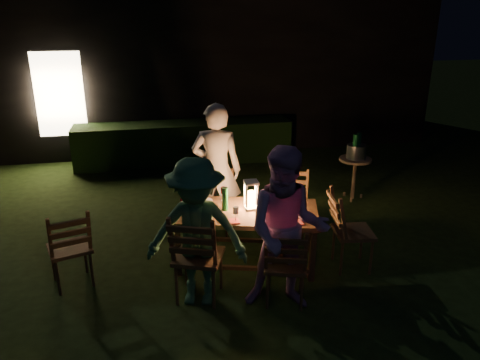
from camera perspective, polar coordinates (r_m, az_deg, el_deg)
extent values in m
plane|color=black|center=(6.09, 1.03, -8.27)|extent=(40.00, 40.00, 0.00)
cube|color=black|center=(11.56, -5.55, 13.69)|extent=(10.00, 4.00, 3.20)
cube|color=#FFE5B2|center=(9.71, -21.13, 9.70)|extent=(0.90, 0.06, 1.60)
cube|color=black|center=(9.34, -6.81, 4.56)|extent=(4.20, 0.70, 0.80)
cube|color=#54321C|center=(5.47, 0.80, -4.01)|extent=(1.82, 1.23, 0.05)
cube|color=#54321C|center=(5.42, -7.55, -8.66)|extent=(0.06, 0.06, 0.61)
cube|color=#54321C|center=(6.01, -6.26, -5.54)|extent=(0.06, 0.06, 0.61)
cube|color=#54321C|center=(5.34, 8.78, -9.22)|extent=(0.06, 0.06, 0.61)
cube|color=#54321C|center=(5.94, 8.33, -5.99)|extent=(0.06, 0.06, 0.61)
cube|color=#54321C|center=(4.93, -5.06, -9.28)|extent=(0.60, 0.59, 0.04)
cube|color=#54321C|center=(4.61, -5.80, -7.24)|extent=(0.50, 0.32, 0.56)
cube|color=#54321C|center=(4.90, 5.57, -10.22)|extent=(0.52, 0.51, 0.04)
cube|color=#54321C|center=(4.61, 5.64, -8.48)|extent=(0.45, 0.26, 0.50)
cube|color=#54321C|center=(6.29, -2.89, -3.13)|extent=(0.52, 0.50, 0.04)
cube|color=#54321C|center=(6.35, -2.60, -0.37)|extent=(0.43, 0.27, 0.48)
cube|color=#54321C|center=(6.25, 6.26, -3.34)|extent=(0.53, 0.52, 0.04)
cube|color=#54321C|center=(6.32, 6.48, -0.53)|extent=(0.43, 0.28, 0.48)
cube|color=#54321C|center=(5.63, 13.67, -6.20)|extent=(0.48, 0.50, 0.04)
cube|color=#54321C|center=(5.46, 11.97, -3.63)|extent=(0.21, 0.46, 0.52)
cube|color=#54321C|center=(5.49, -20.06, -7.84)|extent=(0.54, 0.52, 0.04)
cube|color=#54321C|center=(5.20, -20.07, -6.05)|extent=(0.45, 0.27, 0.51)
imported|color=#BEB0A2|center=(6.18, -2.89, 1.23)|extent=(0.74, 0.59, 1.79)
imported|color=#B27AAB|center=(4.64, 5.76, -6.16)|extent=(0.97, 0.84, 1.71)
imported|color=#366D45|center=(4.73, -5.31, -6.49)|extent=(1.14, 0.84, 1.58)
cube|color=white|center=(5.49, 1.35, -3.41)|extent=(0.15, 0.15, 0.03)
cube|color=white|center=(5.37, 1.38, -0.29)|extent=(0.16, 0.16, 0.03)
cylinder|color=#FF9E3F|center=(5.45, 1.36, -2.30)|extent=(0.09, 0.09, 0.18)
cylinder|color=white|center=(5.71, -4.58, -2.60)|extent=(0.25, 0.25, 0.01)
cylinder|color=white|center=(5.31, -5.30, -4.44)|extent=(0.25, 0.25, 0.01)
cylinder|color=white|center=(5.65, 5.50, -2.90)|extent=(0.25, 0.25, 0.01)
cylinder|color=white|center=(5.25, 5.58, -4.79)|extent=(0.25, 0.25, 0.01)
cylinder|color=#0F471E|center=(5.42, -1.83, -2.32)|extent=(0.07, 0.07, 0.28)
cube|color=red|center=(5.18, -1.09, -5.08)|extent=(0.18, 0.14, 0.01)
cube|color=red|center=(5.18, 6.70, -5.20)|extent=(0.18, 0.14, 0.01)
cube|color=black|center=(5.26, -6.19, -4.81)|extent=(0.14, 0.07, 0.01)
cylinder|color=olive|center=(7.59, 13.90, 2.44)|extent=(0.51, 0.51, 0.04)
cylinder|color=olive|center=(7.70, 13.70, 0.10)|extent=(0.06, 0.06, 0.66)
cylinder|color=#A5A8AD|center=(7.55, 13.98, 3.38)|extent=(0.30, 0.30, 0.22)
cylinder|color=#0F471E|center=(7.48, 13.79, 3.64)|extent=(0.07, 0.07, 0.32)
cylinder|color=#0F471E|center=(7.60, 14.24, 3.84)|extent=(0.07, 0.07, 0.32)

